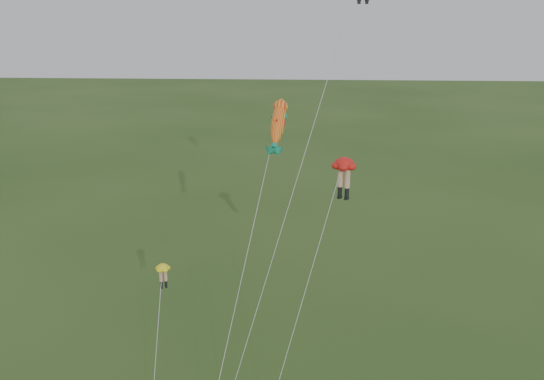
{
  "coord_description": "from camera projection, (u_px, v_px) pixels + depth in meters",
  "views": [
    {
      "loc": [
        3.88,
        -28.31,
        21.78
      ],
      "look_at": [
        2.1,
        6.0,
        11.06
      ],
      "focal_mm": 40.0,
      "sensor_mm": 36.0,
      "label": 1
    }
  ],
  "objects": [
    {
      "name": "legs_kite_red_mid",
      "position": [
        343.0,
        170.0,
        35.64
      ],
      "size": [
        5.29,
        8.51,
        13.04
      ],
      "rotation": [
        0.0,
        0.0,
        -0.5
      ],
      "color": "red",
      "rests_on": "ground"
    },
    {
      "name": "legs_kite_yellow",
      "position": [
        162.0,
        278.0,
        34.1
      ],
      "size": [
        1.15,
        5.82,
        7.63
      ],
      "rotation": [
        0.0,
        0.0,
        0.42
      ],
      "color": "yellow",
      "rests_on": "ground"
    },
    {
      "name": "fish_kite",
      "position": [
        278.0,
        123.0,
        34.79
      ],
      "size": [
        4.12,
        10.04,
        16.64
      ],
      "rotation": [
        0.89,
        0.0,
        -0.17
      ],
      "color": "gold",
      "rests_on": "ground"
    }
  ]
}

